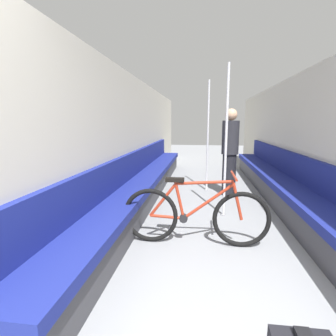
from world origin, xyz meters
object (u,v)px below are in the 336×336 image
Objects in this scene: bench_seat_row_right at (284,188)px; bicycle at (195,215)px; bench_seat_row_left at (144,184)px; grab_pole_near at (226,144)px; passenger_standing at (230,152)px; grab_pole_far at (208,138)px.

bicycle is (-1.39, -1.62, 0.06)m from bench_seat_row_right.
bench_seat_row_left is at bearing 117.10° from bicycle.
passenger_standing is (0.17, 1.11, -0.22)m from grab_pole_near.
bench_seat_row_right is 3.23× the size of grab_pole_near.
grab_pole_near is at bearing 65.73° from bicycle.
bench_seat_row_left is 1.64m from grab_pole_near.
passenger_standing is at bearing 17.15° from bench_seat_row_left.
bench_seat_row_left is 4.26× the size of bicycle.
grab_pole_near is 1.42m from grab_pole_far.
grab_pole_near is (1.31, -0.65, 0.75)m from bench_seat_row_left.
passenger_standing is at bearing 151.18° from bench_seat_row_right.
passenger_standing reaches higher than bench_seat_row_right.
bench_seat_row_right reaches higher than bicycle.
grab_pole_near is at bearing -146.97° from bench_seat_row_right.
grab_pole_near is 1.00× the size of grab_pole_far.
grab_pole_far is (-0.22, 1.40, 0.00)m from grab_pole_near.
bench_seat_row_right is 1.09m from passenger_standing.
bicycle is at bearing -60.43° from bench_seat_row_left.
passenger_standing is at bearing 81.19° from grab_pole_near.
passenger_standing reaches higher than bench_seat_row_left.
bicycle is 2.48m from grab_pole_far.
bench_seat_row_left is 1.87m from bicycle.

